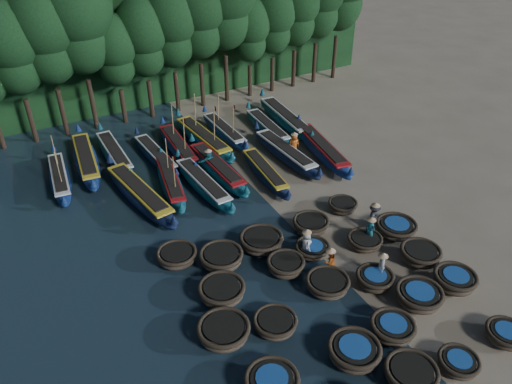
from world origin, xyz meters
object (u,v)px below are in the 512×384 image
long_boat_2 (140,194)px  long_boat_3 (171,182)px  long_boat_13 (178,146)px  coracle_23 (311,224)px  long_boat_8 (322,149)px  fisherman_3 (374,217)px  fisherman_6 (294,144)px  coracle_7 (392,328)px  coracle_17 (312,249)px  coracle_16 (286,265)px  coracle_13 (375,279)px  long_boat_9 (60,178)px  fisherman_1 (370,229)px  coracle_24 (343,205)px  coracle_9 (455,280)px  fisherman_0 (306,243)px  coracle_19 (396,228)px  coracle_6 (354,351)px  long_boat_6 (265,172)px  coracle_12 (328,284)px  long_boat_4 (203,184)px  long_boat_15 (224,131)px  fisherman_2 (330,260)px  coracle_8 (419,296)px  coracle_11 (275,323)px  long_boat_12 (156,155)px  coracle_18 (365,241)px  coracle_2 (411,374)px  long_boat_5 (217,168)px  long_boat_14 (203,138)px  fisherman_5 (209,161)px  fisherman_4 (381,265)px  coracle_4 (506,334)px  coracle_20 (177,256)px  coracle_3 (458,363)px  long_boat_7 (285,153)px  coracle_5 (272,383)px  long_boat_17 (285,118)px  long_boat_10 (86,160)px  coracle_15 (222,291)px  coracle_14 (420,254)px  coracle_22 (261,241)px

long_boat_2 → long_boat_3: 2.27m
long_boat_13 → coracle_23: bearing=-71.8°
long_boat_8 → fisherman_3: (-2.33, -8.44, 0.33)m
fisherman_6 → coracle_7: bearing=80.0°
coracle_17 → coracle_16: bearing=-166.4°
coracle_13 → long_boat_9: (-12.02, 17.30, 0.06)m
fisherman_1 → coracle_24: bearing=166.8°
coracle_9 → long_boat_2: 18.67m
long_boat_13 → fisherman_0: bearing=-79.8°
coracle_19 → coracle_24: bearing=111.6°
coracle_6 → long_boat_6: size_ratio=0.32×
coracle_12 → long_boat_4: (-1.80, 11.18, 0.11)m
long_boat_15 → fisherman_2: (-1.83, -16.29, 0.32)m
coracle_23 → long_boat_4: long_boat_4 is taller
coracle_13 → coracle_19: (3.79, 2.66, 0.01)m
coracle_8 → coracle_11: size_ratio=1.25×
coracle_12 → long_boat_12: long_boat_12 is taller
coracle_18 → coracle_24: coracle_24 is taller
coracle_24 → long_boat_8: 6.71m
coracle_11 → coracle_2: bearing=-55.1°
coracle_2 → long_boat_5: long_boat_5 is taller
coracle_8 → long_boat_14: bearing=97.7°
coracle_17 → coracle_7: bearing=-90.0°
long_boat_14 → fisherman_5: size_ratio=4.62×
long_boat_12 → fisherman_4: size_ratio=4.21×
long_boat_4 → long_boat_13: bearing=82.0°
coracle_4 → fisherman_2: size_ratio=1.30×
long_boat_8 → coracle_20: bearing=-148.1°
coracle_3 → coracle_19: size_ratio=0.83×
long_boat_7 → long_boat_12: size_ratio=1.14×
coracle_5 → coracle_17: 8.67m
coracle_6 → long_boat_17: size_ratio=0.26×
fisherman_0 → fisherman_6: 10.92m
fisherman_5 → coracle_20: bearing=49.0°
coracle_3 → fisherman_4: (0.76, 5.85, 0.46)m
coracle_11 → long_boat_10: long_boat_10 is taller
coracle_23 → long_boat_12: 12.95m
long_boat_15 → coracle_4: bearing=-85.3°
coracle_11 → long_boat_12: size_ratio=0.31×
long_boat_4 → long_boat_13: long_boat_13 is taller
long_boat_13 → coracle_15: bearing=-100.5°
coracle_14 → long_boat_7: size_ratio=0.27×
coracle_3 → long_boat_8: (5.39, 17.62, 0.20)m
coracle_22 → fisherman_4: (4.15, -5.01, 0.37)m
coracle_22 → long_boat_5: bearing=82.3°
long_boat_5 → fisherman_1: bearing=-69.9°
coracle_24 → coracle_18: bearing=-106.5°
coracle_3 → long_boat_17: size_ratio=0.23×
long_boat_3 → long_boat_7: 8.49m
coracle_14 → long_boat_4: bearing=122.0°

